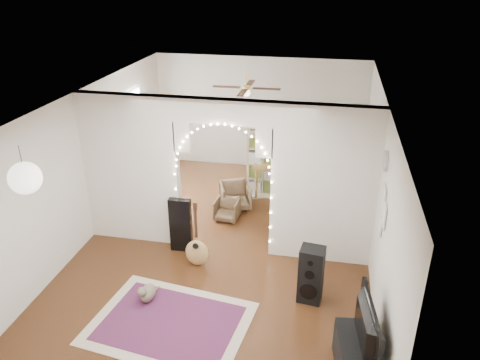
% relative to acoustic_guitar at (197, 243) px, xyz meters
% --- Properties ---
extents(floor, '(7.50, 7.50, 0.00)m').
position_rel_acoustic_guitar_xyz_m(floor, '(0.32, 0.66, -0.44)').
color(floor, black).
rests_on(floor, ground).
extents(ceiling, '(5.00, 7.50, 0.02)m').
position_rel_acoustic_guitar_xyz_m(ceiling, '(0.32, 0.66, 2.26)').
color(ceiling, white).
rests_on(ceiling, wall_back).
extents(wall_back, '(5.00, 0.02, 2.70)m').
position_rel_acoustic_guitar_xyz_m(wall_back, '(0.32, 4.41, 0.91)').
color(wall_back, silver).
rests_on(wall_back, floor).
extents(wall_front, '(5.00, 0.02, 2.70)m').
position_rel_acoustic_guitar_xyz_m(wall_front, '(0.32, -3.09, 0.91)').
color(wall_front, silver).
rests_on(wall_front, floor).
extents(wall_left, '(0.02, 7.50, 2.70)m').
position_rel_acoustic_guitar_xyz_m(wall_left, '(-2.18, 0.66, 0.91)').
color(wall_left, silver).
rests_on(wall_left, floor).
extents(wall_right, '(0.02, 7.50, 2.70)m').
position_rel_acoustic_guitar_xyz_m(wall_right, '(2.82, 0.66, 0.91)').
color(wall_right, silver).
rests_on(wall_right, floor).
extents(divider_wall, '(5.00, 0.20, 2.70)m').
position_rel_acoustic_guitar_xyz_m(divider_wall, '(0.32, 0.66, 0.99)').
color(divider_wall, silver).
rests_on(divider_wall, floor).
extents(fairy_lights, '(1.64, 0.04, 1.60)m').
position_rel_acoustic_guitar_xyz_m(fairy_lights, '(0.32, 0.53, 1.11)').
color(fairy_lights, '#FFEABF').
rests_on(fairy_lights, divider_wall).
extents(window, '(0.04, 1.20, 1.40)m').
position_rel_acoustic_guitar_xyz_m(window, '(-2.15, 2.46, 1.06)').
color(window, white).
rests_on(window, wall_left).
extents(wall_clock, '(0.03, 0.31, 0.31)m').
position_rel_acoustic_guitar_xyz_m(wall_clock, '(2.80, 0.06, 1.66)').
color(wall_clock, white).
rests_on(wall_clock, wall_right).
extents(picture_frames, '(0.02, 0.50, 0.70)m').
position_rel_acoustic_guitar_xyz_m(picture_frames, '(2.80, -0.34, 1.06)').
color(picture_frames, white).
rests_on(picture_frames, wall_right).
extents(paper_lantern, '(0.40, 0.40, 0.40)m').
position_rel_acoustic_guitar_xyz_m(paper_lantern, '(-1.58, -1.74, 1.81)').
color(paper_lantern, white).
rests_on(paper_lantern, ceiling).
extents(ceiling_fan, '(1.10, 1.10, 0.30)m').
position_rel_acoustic_guitar_xyz_m(ceiling_fan, '(0.32, 2.66, 1.96)').
color(ceiling_fan, gold).
rests_on(ceiling_fan, ceiling).
extents(area_rug, '(2.35, 1.89, 0.02)m').
position_rel_acoustic_guitar_xyz_m(area_rug, '(0.01, -1.43, -0.43)').
color(area_rug, maroon).
rests_on(area_rug, floor).
extents(guitar_case, '(0.38, 0.14, 0.99)m').
position_rel_acoustic_guitar_xyz_m(guitar_case, '(-0.40, 0.41, 0.06)').
color(guitar_case, black).
rests_on(guitar_case, floor).
extents(acoustic_guitar, '(0.41, 0.16, 1.01)m').
position_rel_acoustic_guitar_xyz_m(acoustic_guitar, '(0.00, 0.00, 0.00)').
color(acoustic_guitar, '#B18B46').
rests_on(acoustic_guitar, floor).
extents(tabby_cat, '(0.28, 0.52, 0.34)m').
position_rel_acoustic_guitar_xyz_m(tabby_cat, '(-0.49, -1.02, -0.30)').
color(tabby_cat, brown).
rests_on(tabby_cat, floor).
extents(floor_speaker, '(0.38, 0.35, 0.89)m').
position_rel_acoustic_guitar_xyz_m(floor_speaker, '(1.90, -0.51, 0.01)').
color(floor_speaker, black).
rests_on(floor_speaker, floor).
extents(tv, '(0.28, 1.08, 0.62)m').
position_rel_acoustic_guitar_xyz_m(tv, '(2.52, -1.90, 0.37)').
color(tv, black).
rests_on(tv, media_console).
extents(bookcase, '(1.43, 0.79, 1.43)m').
position_rel_acoustic_guitar_xyz_m(bookcase, '(1.01, 2.97, 0.28)').
color(bookcase, '#C7B190').
rests_on(bookcase, floor).
extents(dining_table, '(1.26, 0.89, 0.76)m').
position_rel_acoustic_guitar_xyz_m(dining_table, '(1.10, 2.89, 0.24)').
color(dining_table, brown).
rests_on(dining_table, floor).
extents(flower_vase, '(0.20, 0.20, 0.19)m').
position_rel_acoustic_guitar_xyz_m(flower_vase, '(1.10, 2.89, 0.41)').
color(flower_vase, silver).
rests_on(flower_vase, dining_table).
extents(dining_chair_left, '(0.77, 0.78, 0.55)m').
position_rel_acoustic_guitar_xyz_m(dining_chair_left, '(0.20, 2.13, -0.16)').
color(dining_chair_left, brown).
rests_on(dining_chair_left, floor).
extents(dining_chair_right, '(0.49, 0.50, 0.42)m').
position_rel_acoustic_guitar_xyz_m(dining_chair_right, '(0.14, 1.63, -0.23)').
color(dining_chair_right, brown).
rests_on(dining_chair_right, floor).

